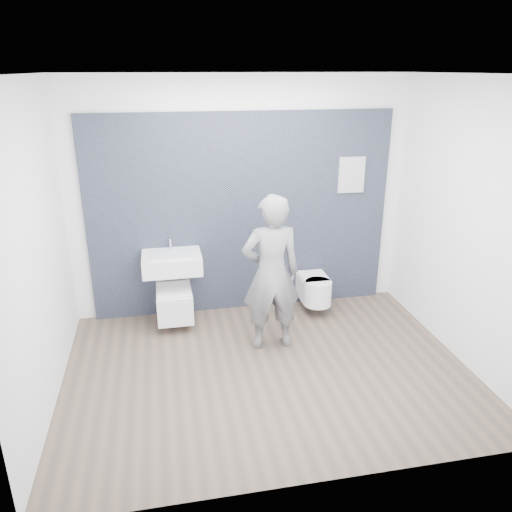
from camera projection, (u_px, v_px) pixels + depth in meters
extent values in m
plane|color=brown|center=(267.00, 369.00, 5.02)|extent=(4.00, 4.00, 0.00)
plane|color=white|center=(241.00, 198.00, 5.90)|extent=(4.00, 0.00, 4.00)
plane|color=white|center=(320.00, 312.00, 3.15)|extent=(4.00, 0.00, 4.00)
plane|color=white|center=(35.00, 253.00, 4.17)|extent=(0.00, 3.00, 3.00)
plane|color=white|center=(468.00, 225.00, 4.89)|extent=(0.00, 3.00, 3.00)
plane|color=white|center=(270.00, 74.00, 4.03)|extent=(4.00, 4.00, 0.00)
cube|color=black|center=(243.00, 305.00, 6.37)|extent=(3.60, 0.06, 2.40)
cube|color=white|center=(172.00, 263.00, 5.69)|extent=(0.67, 0.50, 0.20)
cube|color=silver|center=(171.00, 255.00, 5.64)|extent=(0.47, 0.33, 0.03)
cylinder|color=silver|center=(170.00, 242.00, 5.80)|extent=(0.02, 0.02, 0.17)
cylinder|color=silver|center=(170.00, 238.00, 5.73)|extent=(0.02, 0.11, 0.02)
cylinder|color=silver|center=(172.00, 269.00, 5.96)|extent=(0.04, 0.04, 0.13)
cube|color=white|center=(175.00, 302.00, 5.82)|extent=(0.40, 0.58, 0.34)
cylinder|color=silver|center=(174.00, 292.00, 5.73)|extent=(0.29, 0.29, 0.03)
cube|color=white|center=(174.00, 290.00, 5.72)|extent=(0.38, 0.47, 0.02)
cube|color=white|center=(172.00, 268.00, 5.82)|extent=(0.38, 0.21, 0.39)
cube|color=silver|center=(174.00, 303.00, 6.11)|extent=(0.11, 0.06, 0.08)
cube|color=white|center=(313.00, 287.00, 6.22)|extent=(0.34, 0.39, 0.28)
cylinder|color=white|center=(318.00, 294.00, 6.04)|extent=(0.34, 0.34, 0.28)
cube|color=white|center=(314.00, 277.00, 6.14)|extent=(0.32, 0.37, 0.03)
cylinder|color=white|center=(319.00, 283.00, 5.96)|extent=(0.32, 0.32, 0.03)
cube|color=silver|center=(309.00, 289.00, 6.41)|extent=(0.09, 0.06, 0.08)
cube|color=white|center=(343.00, 298.00, 6.57)|extent=(0.32, 0.03, 0.43)
imported|color=gray|center=(271.00, 274.00, 5.17)|extent=(0.62, 0.41, 1.69)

